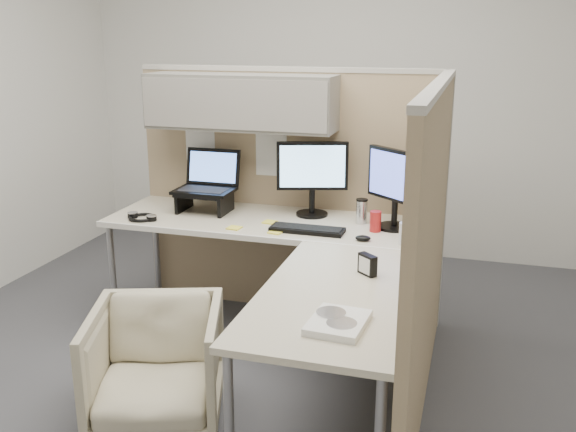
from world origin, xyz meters
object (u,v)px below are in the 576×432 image
(desk, at_px, (286,251))
(office_chair, at_px, (156,359))
(monitor_left, at_px, (312,172))
(keyboard, at_px, (307,230))

(desk, bearing_deg, office_chair, -123.57)
(desk, relative_size, monitor_left, 4.29)
(desk, height_order, office_chair, desk)
(desk, relative_size, office_chair, 3.15)
(office_chair, xyz_separation_m, keyboard, (0.51, 0.92, 0.42))
(office_chair, bearing_deg, monitor_left, 51.85)
(desk, height_order, monitor_left, monitor_left)
(office_chair, distance_m, keyboard, 1.14)
(monitor_left, bearing_deg, desk, -106.45)
(office_chair, bearing_deg, desk, 37.78)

